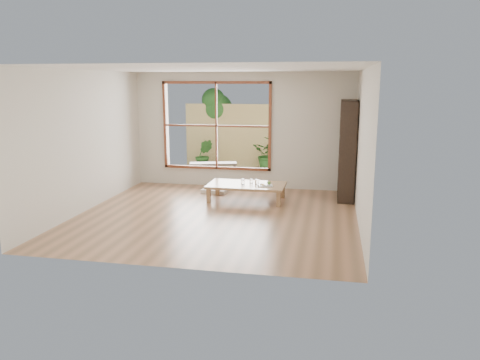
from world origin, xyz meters
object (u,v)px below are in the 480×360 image
Objects in this scene: bookshelf at (347,150)px; garden_bench at (213,165)px; low_table at (247,186)px; food_tray at (266,185)px.

garden_bench is at bearing 154.53° from bookshelf.
garden_bench is at bearing 121.22° from low_table.
bookshelf is 6.21× the size of food_tray.
bookshelf reaches higher than food_tray.
bookshelf is at bearing 15.31° from low_table.
low_table is 2.41m from garden_bench.
bookshelf is at bearing -41.26° from garden_bench.
food_tray is (0.41, -0.10, 0.06)m from low_table.
low_table is 1.29× the size of garden_bench.
garden_bench is (-1.23, 2.07, 0.03)m from low_table.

